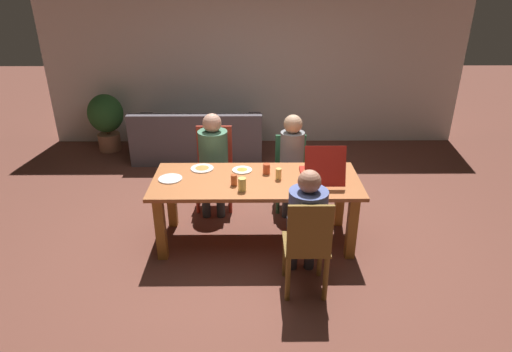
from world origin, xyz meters
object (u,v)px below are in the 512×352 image
at_px(plate_2, 242,170).
at_px(person_1, 292,156).
at_px(chair_1, 291,169).
at_px(drinking_glass_3, 234,180).
at_px(person_2, 213,154).
at_px(drinking_glass_0, 242,184).
at_px(chair_2, 215,163).
at_px(plate_0, 170,179).
at_px(chair_0, 307,246).
at_px(plate_1, 202,168).
at_px(drinking_glass_1, 278,174).
at_px(pizza_box_0, 321,173).
at_px(dining_table, 256,189).
at_px(person_0, 306,218).
at_px(drinking_glass_2, 266,169).
at_px(potted_plant, 106,118).
at_px(couch, 199,140).

bearing_deg(plate_2, person_1, 40.13).
bearing_deg(chair_1, drinking_glass_3, -123.85).
distance_m(person_2, drinking_glass_0, 1.06).
bearing_deg(chair_2, plate_0, -113.62).
relative_size(chair_2, plate_0, 4.03).
relative_size(person_1, person_2, 0.99).
relative_size(person_2, drinking_glass_3, 10.76).
height_order(chair_1, drinking_glass_3, chair_1).
distance_m(chair_0, plate_2, 1.27).
distance_m(chair_0, plate_1, 1.55).
bearing_deg(drinking_glass_1, pizza_box_0, 3.28).
bearing_deg(dining_table, person_0, -59.60).
height_order(pizza_box_0, plate_1, pizza_box_0).
distance_m(person_0, pizza_box_0, 0.81).
xyz_separation_m(chair_1, drinking_glass_2, (-0.33, -0.71, 0.32)).
height_order(chair_0, plate_2, chair_0).
distance_m(drinking_glass_0, potted_plant, 3.75).
xyz_separation_m(plate_2, couch, (-0.74, 2.16, -0.46)).
height_order(dining_table, person_2, person_2).
relative_size(chair_0, potted_plant, 1.04).
distance_m(person_0, drinking_glass_2, 0.95).
bearing_deg(plate_1, person_2, 80.53).
bearing_deg(person_2, drinking_glass_2, -43.92).
relative_size(chair_1, couch, 0.44).
xyz_separation_m(plate_0, drinking_glass_1, (1.12, -0.01, 0.05)).
xyz_separation_m(pizza_box_0, couch, (-1.56, 2.36, -0.51)).
height_order(pizza_box_0, potted_plant, pizza_box_0).
height_order(pizza_box_0, plate_2, pizza_box_0).
xyz_separation_m(person_0, drinking_glass_0, (-0.57, 0.49, 0.09)).
distance_m(plate_1, drinking_glass_3, 0.54).
distance_m(pizza_box_0, drinking_glass_3, 0.91).
xyz_separation_m(chair_1, pizza_box_0, (0.24, -0.82, 0.32)).
height_order(chair_0, couch, chair_0).
height_order(dining_table, plate_0, plate_0).
bearing_deg(dining_table, drinking_glass_2, 52.53).
bearing_deg(plate_0, pizza_box_0, 0.71).
bearing_deg(chair_2, plate_1, -97.33).
bearing_deg(pizza_box_0, person_1, 108.96).
distance_m(person_0, potted_plant, 4.48).
relative_size(plate_0, potted_plant, 0.26).
bearing_deg(chair_2, person_0, -59.86).
xyz_separation_m(chair_0, couch, (-1.32, 3.27, -0.22)).
xyz_separation_m(person_2, plate_1, (-0.08, -0.47, 0.03)).
bearing_deg(person_2, pizza_box_0, -31.07).
xyz_separation_m(pizza_box_0, plate_0, (-1.56, -0.02, -0.05)).
bearing_deg(dining_table, person_1, 58.60).
relative_size(chair_2, plate_2, 4.62).
bearing_deg(couch, plate_0, -90.01).
bearing_deg(pizza_box_0, drinking_glass_0, -160.75).
height_order(person_1, chair_2, person_1).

